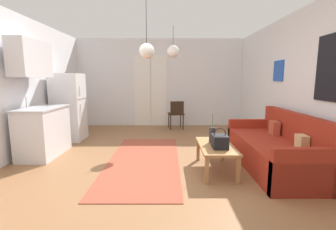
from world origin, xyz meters
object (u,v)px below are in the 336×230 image
Objects in this scene: coffee_table at (215,148)px; handbag at (219,141)px; refrigerator at (68,107)px; accent_chair at (175,113)px; pendant_lamp_near at (146,51)px; pendant_lamp_far at (172,51)px; couch at (275,150)px; bamboo_vase at (211,135)px.

coffee_table is 0.22m from handbag.
handbag is 0.19× the size of refrigerator.
pendant_lamp_near reaches higher than accent_chair.
pendant_lamp_far is (0.42, 2.01, 0.22)m from pendant_lamp_near.
bamboo_vase is (-1.07, -0.03, 0.26)m from couch.
pendant_lamp_far is (-0.65, 2.11, 1.53)m from handbag.
handbag is 0.37× the size of accent_chair.
couch is 1.10m from bamboo_vase.
coffee_table is 2.15× the size of bamboo_vase.
pendant_lamp_near reaches higher than refrigerator.
handbag is 3.31m from accent_chair.
accent_chair is at bearing 25.31° from refrigerator.
pendant_lamp_far reaches higher than handbag.
pendant_lamp_near is (-1.07, 0.10, 1.31)m from handbag.
bamboo_vase is at bearing -178.43° from couch.
pendant_lamp_near is at bearing 174.95° from handbag.
pendant_lamp_near is (2.01, -1.96, 1.05)m from refrigerator.
coffee_table is 0.22m from bamboo_vase.
refrigerator is at bearing 149.47° from bamboo_vase.
refrigerator is (-4.09, 1.75, 0.49)m from couch.
handbag is 0.43× the size of pendant_lamp_far.
refrigerator reaches higher than bamboo_vase.
refrigerator is at bearing -178.83° from pendant_lamp_far.
pendant_lamp_near reaches higher than bamboo_vase.
couch is at bearing -47.44° from pendant_lamp_far.
bamboo_vase is 2.44m from pendant_lamp_far.
couch is 2.97× the size of pendant_lamp_far.
pendant_lamp_near is at bearing -169.88° from bamboo_vase.
pendant_lamp_far is at bearing 107.20° from handbag.
pendant_lamp_far reaches higher than accent_chair.
couch reaches higher than coffee_table.
couch is at bearing 5.77° from pendant_lamp_near.
pendant_lamp_far is (-0.12, -1.16, 1.58)m from accent_chair.
pendant_lamp_near reaches higher than handbag.
bamboo_vase is 0.30× the size of refrigerator.
pendant_lamp_near is 2.07m from pendant_lamp_far.
pendant_lamp_near reaches higher than couch.
pendant_lamp_far is at bearing 107.83° from bamboo_vase.
accent_chair is 1.96m from pendant_lamp_far.
pendant_lamp_near is (-1.01, -0.18, 1.29)m from bamboo_vase.
handbag is at bearing -83.16° from coffee_table.
couch is 3.34m from accent_chair.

